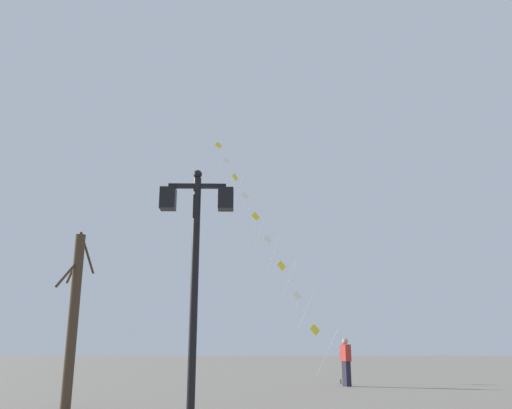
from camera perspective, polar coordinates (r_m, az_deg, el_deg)
ground_plane at (r=21.90m, az=2.39°, el=-18.81°), size 160.00×160.00×0.00m
twin_lantern_lamp_post at (r=9.53m, az=-6.56°, el=-4.22°), size 1.34×0.28×4.55m
kite_train at (r=28.73m, az=0.40°, el=-2.18°), size 5.89×12.20×15.01m
kite_flyer at (r=20.54m, az=9.70°, el=-16.32°), size 0.37×0.62×1.71m
bare_tree at (r=13.34m, az=-19.15°, el=-11.31°), size 0.69×1.57×4.10m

